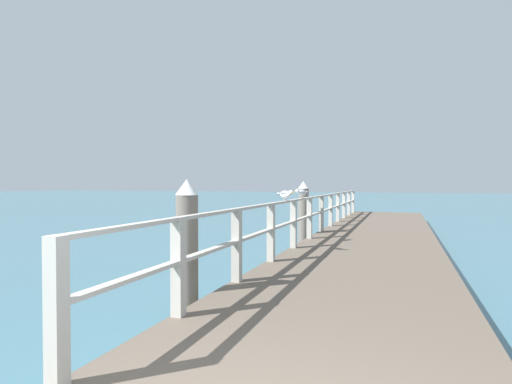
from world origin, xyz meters
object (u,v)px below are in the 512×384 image
seagull_foreground (285,194)px  seagull_background (301,192)px  dock_piling_near (187,251)px  dock_piling_far (303,214)px

seagull_foreground → seagull_background: 1.41m
seagull_background → dock_piling_near: bearing=106.3°
dock_piling_near → dock_piling_far: (0.00, 6.50, 0.00)m
seagull_background → seagull_foreground: bearing=111.4°
dock_piling_near → seagull_background: 4.73m
dock_piling_near → dock_piling_far: same height
dock_piling_near → seagull_foreground: 3.34m
dock_piling_far → dock_piling_near: bearing=-90.0°
seagull_foreground → dock_piling_far: bearing=-139.5°
seagull_foreground → seagull_background: size_ratio=0.91×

